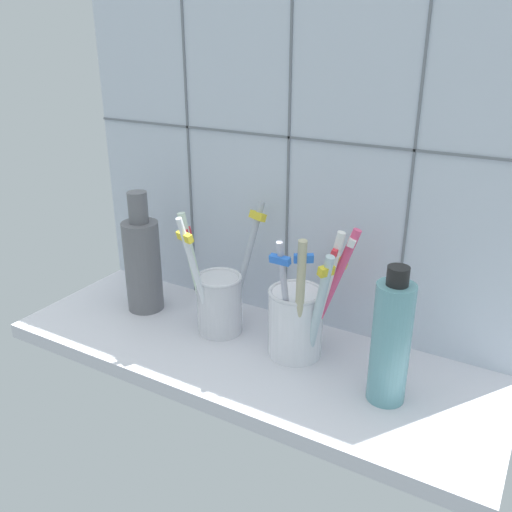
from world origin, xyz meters
The scene contains 6 objects.
counter_slab centered at (0.00, 0.00, 1.00)cm, with size 64.00×22.00×2.00cm, color silver.
tile_wall_back centered at (0.00, 12.00, 22.50)cm, with size 64.00×2.20×45.00cm.
toothbrush_cup_left centered at (-5.80, 2.52, 6.94)cm, with size 9.17×13.02×17.73cm.
toothbrush_cup_right centered at (6.25, 2.47, 7.41)cm, with size 10.70×10.65×17.55cm.
ceramic_vase centered at (-18.89, 2.57, 9.42)cm, with size 5.21×5.21×17.78cm.
soap_bottle centered at (18.59, -0.65, 9.37)cm, with size 4.24×4.24×16.07cm.
Camera 1 is at (31.39, -51.69, 40.34)cm, focal length 38.33 mm.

